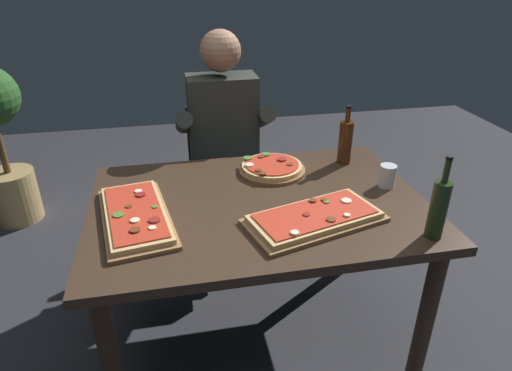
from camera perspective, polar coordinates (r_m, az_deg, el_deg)
The scene contains 10 objects.
ground_plane at distance 2.32m, azimuth 0.26°, elevation -18.20°, with size 6.40×6.40×0.00m, color #2D2D33.
dining_table at distance 1.91m, azimuth 0.30°, elevation -4.55°, with size 1.40×0.96×0.74m.
pizza_rectangular_front at distance 1.73m, azimuth 7.61°, elevation -4.16°, with size 0.59×0.39×0.05m.
pizza_rectangular_left at distance 1.79m, azimuth -15.27°, elevation -3.73°, with size 0.34×0.57×0.05m.
pizza_round_far at distance 2.12m, azimuth 2.06°, elevation 2.30°, with size 0.32×0.32×0.05m.
wine_bottle_dark at distance 2.22m, azimuth 11.48°, elevation 5.62°, with size 0.07×0.07×0.29m.
oil_bottle_amber at distance 1.71m, azimuth 22.52°, elevation -2.70°, with size 0.06×0.06×0.32m.
tumbler_near_camera at distance 2.05m, azimuth 16.57°, elevation 1.02°, with size 0.07×0.07×0.10m.
diner_chair at distance 2.72m, azimuth -4.26°, elevation 1.89°, with size 0.44×0.44×0.87m.
seated_diner at distance 2.51m, azimuth -4.09°, elevation 6.00°, with size 0.53×0.41×1.33m.
Camera 1 is at (-0.33, -1.59, 1.66)m, focal length 30.97 mm.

